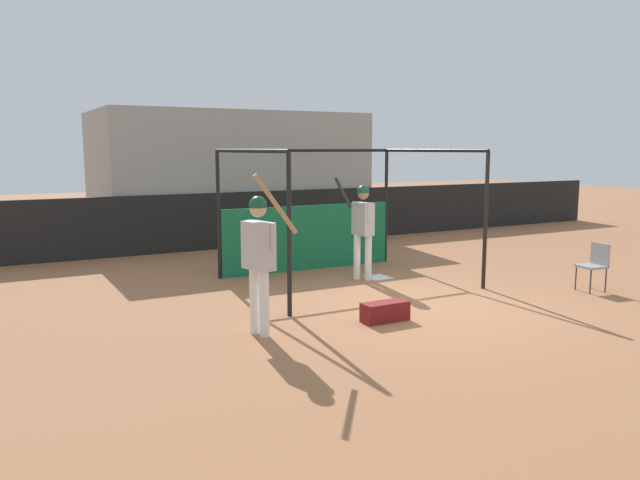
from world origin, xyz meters
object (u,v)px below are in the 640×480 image
player_batter (362,223)px  equipment_bag (385,312)px  player_waiting (259,251)px  folding_chair (595,262)px

player_batter → equipment_bag: (-1.26, -2.60, -0.95)m
player_waiting → equipment_bag: 2.12m
equipment_bag → player_batter: bearing=64.2°
player_waiting → folding_chair: (6.18, -0.39, -0.63)m
folding_chair → equipment_bag: size_ratio=1.20×
equipment_bag → folding_chair: bearing=-2.0°
player_waiting → equipment_bag: size_ratio=3.10×
player_waiting → equipment_bag: (1.85, -0.24, -1.00)m
player_batter → folding_chair: size_ratio=2.29×
player_batter → player_waiting: size_ratio=0.89×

